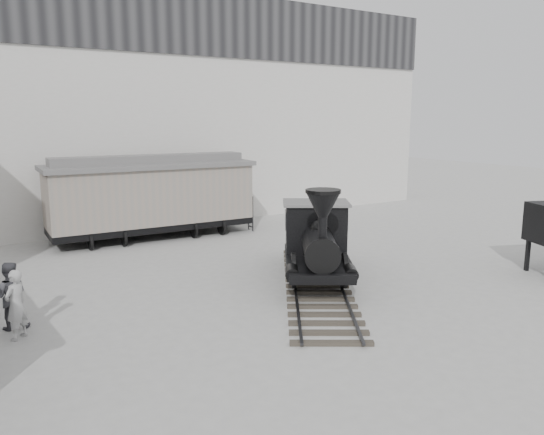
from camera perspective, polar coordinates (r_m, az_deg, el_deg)
ground at (r=13.75m, az=6.52°, el=-11.30°), size 90.00×90.00×0.00m
north_wall at (r=26.17m, az=-14.52°, el=11.26°), size 34.00×2.51×11.00m
locomotive at (r=16.83m, az=4.77°, el=-3.01°), size 6.40×8.55×3.14m
boxcar at (r=23.30m, az=-12.82°, el=2.39°), size 8.86×3.08×3.59m
visitor_a at (r=13.88m, az=-25.83°, el=-8.44°), size 0.72×0.71×1.68m
visitor_b at (r=14.59m, az=-26.37°, el=-7.55°), size 0.93×0.79×1.69m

